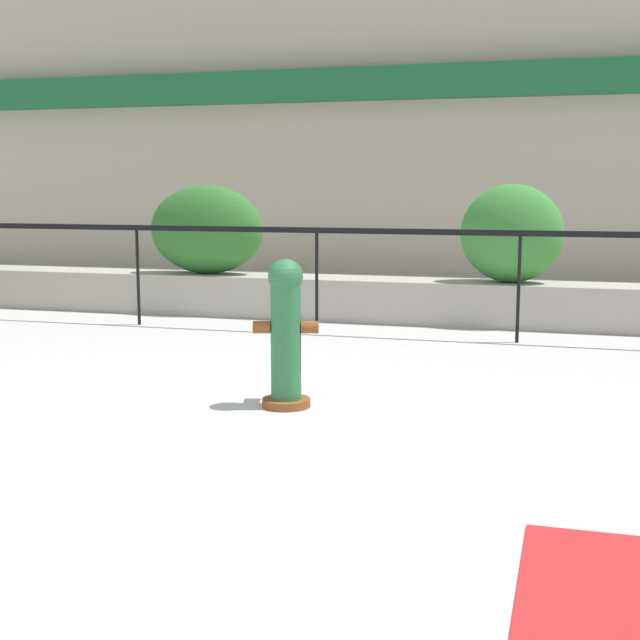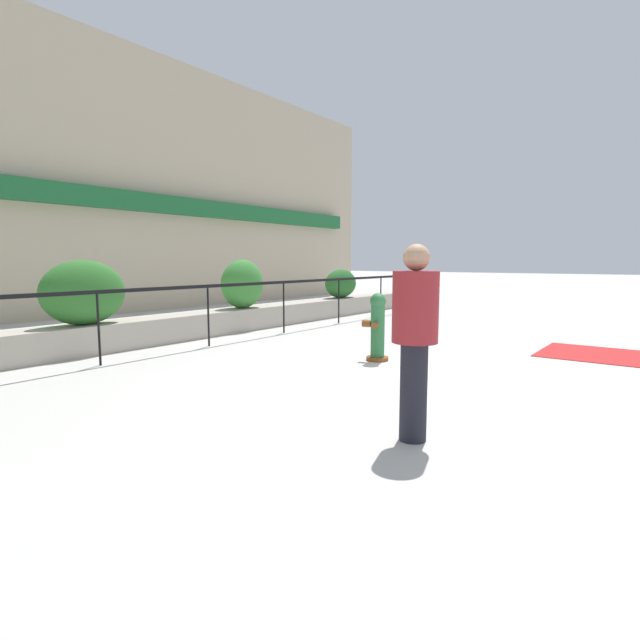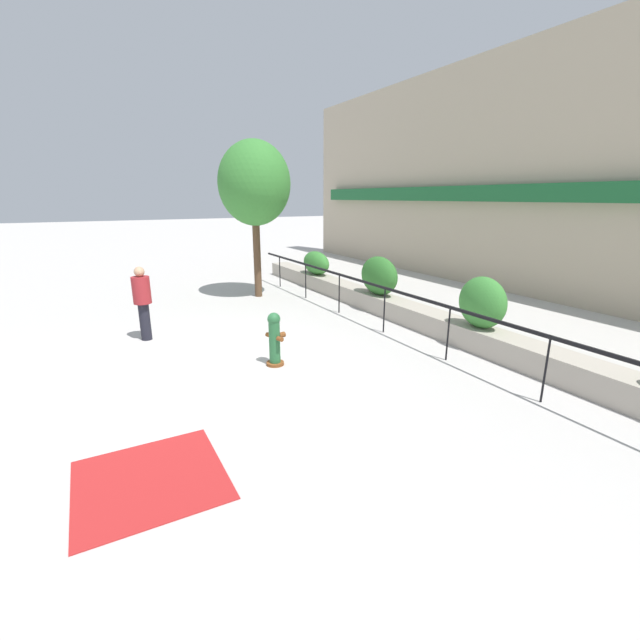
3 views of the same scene
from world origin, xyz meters
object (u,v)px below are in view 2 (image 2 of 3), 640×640
at_px(hedge_bush_1, 84,293).
at_px(fire_hydrant, 377,326).
at_px(hedge_bush_2, 242,284).
at_px(hedge_bush_3, 341,284).
at_px(pedestrian, 415,330).

height_order(hedge_bush_1, fire_hydrant, hedge_bush_1).
bearing_deg(hedge_bush_2, hedge_bush_3, 0.00).
relative_size(hedge_bush_2, pedestrian, 0.67).
height_order(hedge_bush_3, fire_hydrant, hedge_bush_3).
height_order(hedge_bush_2, pedestrian, pedestrian).
bearing_deg(hedge_bush_1, hedge_bush_2, 0.00).
distance_m(hedge_bush_1, fire_hydrant, 4.97).
height_order(hedge_bush_3, pedestrian, pedestrian).
xyz_separation_m(hedge_bush_2, hedge_bush_3, (4.02, 0.00, -0.14)).
bearing_deg(pedestrian, hedge_bush_3, 37.68).
bearing_deg(pedestrian, hedge_bush_1, 85.86).
xyz_separation_m(hedge_bush_1, fire_hydrant, (2.46, -4.30, -0.50)).
relative_size(hedge_bush_2, hedge_bush_3, 0.87).
height_order(hedge_bush_2, hedge_bush_3, hedge_bush_2).
xyz_separation_m(hedge_bush_1, hedge_bush_3, (7.75, 0.00, -0.13)).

